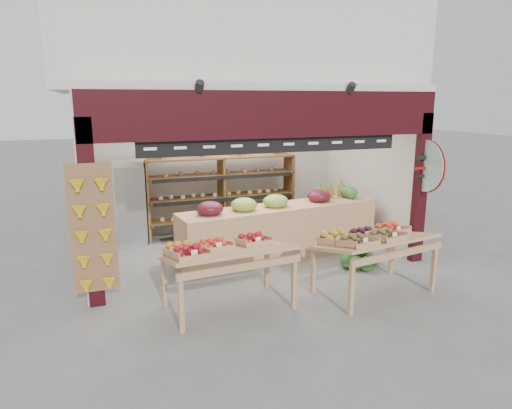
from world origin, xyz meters
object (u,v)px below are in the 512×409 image
at_px(back_shelving, 221,181).
at_px(display_table_right, 371,239).
at_px(display_table_left, 219,251).
at_px(cardboard_stack, 201,249).
at_px(refrigerator, 130,203).
at_px(watermelon_pile, 358,257).
at_px(mid_counter, 279,229).

distance_m(back_shelving, display_table_right, 3.99).
distance_m(display_table_left, display_table_right, 2.27).
height_order(cardboard_stack, display_table_left, display_table_left).
bearing_deg(display_table_right, display_table_left, 172.64).
bearing_deg(refrigerator, watermelon_pile, -25.04).
height_order(cardboard_stack, mid_counter, mid_counter).
height_order(back_shelving, refrigerator, back_shelving).
bearing_deg(display_table_right, back_shelving, 107.99).
bearing_deg(watermelon_pile, refrigerator, 143.34).
relative_size(back_shelving, display_table_left, 1.77).
height_order(cardboard_stack, watermelon_pile, cardboard_stack).
xyz_separation_m(cardboard_stack, mid_counter, (1.44, -0.26, 0.30)).
bearing_deg(back_shelving, display_table_left, -106.36).
height_order(refrigerator, watermelon_pile, refrigerator).
distance_m(mid_counter, display_table_right, 2.13).
bearing_deg(refrigerator, display_table_right, -37.85).
bearing_deg(display_table_right, watermelon_pile, 65.63).
bearing_deg(watermelon_pile, mid_counter, 136.96).
height_order(refrigerator, display_table_right, refrigerator).
xyz_separation_m(back_shelving, mid_counter, (0.61, -1.77, -0.64)).
relative_size(back_shelving, cardboard_stack, 3.27).
bearing_deg(display_table_right, cardboard_stack, 132.25).
bearing_deg(mid_counter, display_table_left, -133.56).
height_order(cardboard_stack, display_table_right, display_table_right).
distance_m(cardboard_stack, display_table_left, 2.07).
xyz_separation_m(mid_counter, display_table_left, (-1.63, -1.72, 0.31)).
distance_m(refrigerator, mid_counter, 3.07).
bearing_deg(watermelon_pile, display_table_right, -114.37).
bearing_deg(back_shelving, refrigerator, -177.44).
distance_m(refrigerator, display_table_left, 3.52).
relative_size(back_shelving, watermelon_pile, 4.76).
height_order(refrigerator, display_table_left, refrigerator).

